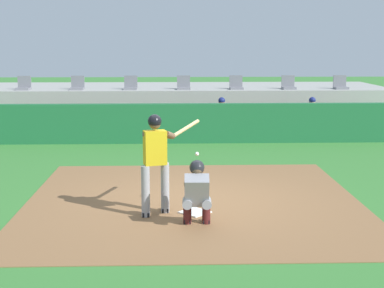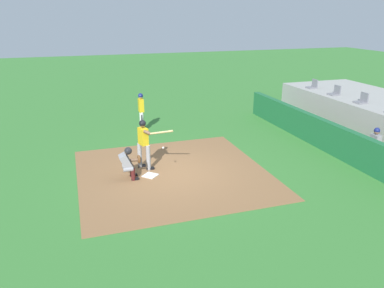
{
  "view_description": "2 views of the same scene",
  "coord_description": "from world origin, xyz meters",
  "px_view_note": "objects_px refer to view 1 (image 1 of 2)",
  "views": [
    {
      "loc": [
        -0.39,
        -10.6,
        3.03
      ],
      "look_at": [
        0.0,
        0.7,
        1.0
      ],
      "focal_mm": 53.11,
      "sensor_mm": 36.0,
      "label": 1
    },
    {
      "loc": [
        11.56,
        -3.03,
        5.28
      ],
      "look_at": [
        0.0,
        0.7,
        1.0
      ],
      "focal_mm": 34.96,
      "sensor_mm": 36.0,
      "label": 2
    }
  ],
  "objects_px": {
    "dugout_player_0": "(222,117)",
    "stadium_seat_0": "(24,86)",
    "home_plate": "(195,212)",
    "stadium_seat_6": "(340,85)",
    "stadium_seat_4": "(236,85)",
    "stadium_seat_1": "(77,86)",
    "dugout_player_1": "(313,117)",
    "stadium_seat_3": "(184,86)",
    "batter_at_plate": "(156,158)",
    "catcher_crouched": "(196,191)",
    "stadium_seat_2": "(131,86)",
    "stadium_seat_5": "(288,85)"
  },
  "relations": [
    {
      "from": "dugout_player_0",
      "to": "stadium_seat_0",
      "type": "distance_m",
      "value": 7.11
    },
    {
      "from": "home_plate",
      "to": "stadium_seat_6",
      "type": "xyz_separation_m",
      "value": [
        5.57,
        10.18,
        1.51
      ]
    },
    {
      "from": "stadium_seat_4",
      "to": "stadium_seat_6",
      "type": "xyz_separation_m",
      "value": [
        3.71,
        0.0,
        0.0
      ]
    },
    {
      "from": "dugout_player_0",
      "to": "stadium_seat_1",
      "type": "relative_size",
      "value": 2.71
    },
    {
      "from": "dugout_player_1",
      "to": "stadium_seat_4",
      "type": "relative_size",
      "value": 2.71
    },
    {
      "from": "stadium_seat_3",
      "to": "stadium_seat_6",
      "type": "distance_m",
      "value": 5.57
    },
    {
      "from": "stadium_seat_3",
      "to": "stadium_seat_4",
      "type": "bearing_deg",
      "value": 0.0
    },
    {
      "from": "dugout_player_0",
      "to": "stadium_seat_6",
      "type": "distance_m",
      "value": 4.91
    },
    {
      "from": "dugout_player_0",
      "to": "dugout_player_1",
      "type": "xyz_separation_m",
      "value": [
        2.93,
        0.0,
        0.0
      ]
    },
    {
      "from": "stadium_seat_1",
      "to": "stadium_seat_3",
      "type": "height_order",
      "value": "same"
    },
    {
      "from": "batter_at_plate",
      "to": "stadium_seat_3",
      "type": "xyz_separation_m",
      "value": [
        0.68,
        10.22,
        0.5
      ]
    },
    {
      "from": "batter_at_plate",
      "to": "stadium_seat_6",
      "type": "xyz_separation_m",
      "value": [
        6.25,
        10.22,
        0.5
      ]
    },
    {
      "from": "dugout_player_0",
      "to": "stadium_seat_1",
      "type": "xyz_separation_m",
      "value": [
        -4.9,
        2.03,
        0.86
      ]
    },
    {
      "from": "catcher_crouched",
      "to": "stadium_seat_1",
      "type": "relative_size",
      "value": 3.19
    },
    {
      "from": "catcher_crouched",
      "to": "stadium_seat_1",
      "type": "height_order",
      "value": "stadium_seat_1"
    },
    {
      "from": "home_plate",
      "to": "stadium_seat_2",
      "type": "xyz_separation_m",
      "value": [
        -1.86,
        10.18,
        1.51
      ]
    },
    {
      "from": "dugout_player_0",
      "to": "stadium_seat_5",
      "type": "distance_m",
      "value": 3.36
    },
    {
      "from": "stadium_seat_1",
      "to": "stadium_seat_2",
      "type": "xyz_separation_m",
      "value": [
        1.86,
        0.0,
        0.0
      ]
    },
    {
      "from": "stadium_seat_1",
      "to": "stadium_seat_4",
      "type": "distance_m",
      "value": 5.57
    },
    {
      "from": "catcher_crouched",
      "to": "stadium_seat_3",
      "type": "xyz_separation_m",
      "value": [
        0.0,
        10.87,
        0.93
      ]
    },
    {
      "from": "catcher_crouched",
      "to": "stadium_seat_6",
      "type": "relative_size",
      "value": 3.19
    },
    {
      "from": "stadium_seat_5",
      "to": "stadium_seat_6",
      "type": "bearing_deg",
      "value": 0.0
    },
    {
      "from": "stadium_seat_3",
      "to": "stadium_seat_6",
      "type": "xyz_separation_m",
      "value": [
        5.57,
        0.0,
        0.0
      ]
    },
    {
      "from": "home_plate",
      "to": "batter_at_plate",
      "type": "height_order",
      "value": "batter_at_plate"
    },
    {
      "from": "batter_at_plate",
      "to": "stadium_seat_0",
      "type": "bearing_deg",
      "value": 115.59
    },
    {
      "from": "dugout_player_0",
      "to": "dugout_player_1",
      "type": "distance_m",
      "value": 2.93
    },
    {
      "from": "stadium_seat_5",
      "to": "stadium_seat_6",
      "type": "height_order",
      "value": "same"
    },
    {
      "from": "stadium_seat_4",
      "to": "stadium_seat_0",
      "type": "bearing_deg",
      "value": 180.0
    },
    {
      "from": "batter_at_plate",
      "to": "stadium_seat_0",
      "type": "distance_m",
      "value": 11.34
    },
    {
      "from": "dugout_player_1",
      "to": "stadium_seat_2",
      "type": "relative_size",
      "value": 2.71
    },
    {
      "from": "stadium_seat_5",
      "to": "stadium_seat_3",
      "type": "bearing_deg",
      "value": 180.0
    },
    {
      "from": "stadium_seat_4",
      "to": "stadium_seat_6",
      "type": "height_order",
      "value": "same"
    },
    {
      "from": "stadium_seat_1",
      "to": "stadium_seat_4",
      "type": "relative_size",
      "value": 1.0
    },
    {
      "from": "catcher_crouched",
      "to": "stadium_seat_5",
      "type": "distance_m",
      "value": 11.53
    },
    {
      "from": "catcher_crouched",
      "to": "stadium_seat_3",
      "type": "distance_m",
      "value": 10.91
    },
    {
      "from": "batter_at_plate",
      "to": "stadium_seat_5",
      "type": "distance_m",
      "value": 11.13
    },
    {
      "from": "catcher_crouched",
      "to": "stadium_seat_4",
      "type": "xyz_separation_m",
      "value": [
        1.86,
        10.87,
        0.93
      ]
    },
    {
      "from": "dugout_player_0",
      "to": "stadium_seat_2",
      "type": "distance_m",
      "value": 3.76
    },
    {
      "from": "catcher_crouched",
      "to": "stadium_seat_6",
      "type": "distance_m",
      "value": 12.25
    },
    {
      "from": "stadium_seat_2",
      "to": "catcher_crouched",
      "type": "bearing_deg",
      "value": -80.31
    },
    {
      "from": "batter_at_plate",
      "to": "dugout_player_0",
      "type": "relative_size",
      "value": 1.39
    },
    {
      "from": "stadium_seat_0",
      "to": "stadium_seat_6",
      "type": "xyz_separation_m",
      "value": [
        11.14,
        0.0,
        0.0
      ]
    },
    {
      "from": "home_plate",
      "to": "stadium_seat_0",
      "type": "height_order",
      "value": "stadium_seat_0"
    },
    {
      "from": "stadium_seat_1",
      "to": "stadium_seat_2",
      "type": "bearing_deg",
      "value": 0.0
    },
    {
      "from": "home_plate",
      "to": "stadium_seat_3",
      "type": "height_order",
      "value": "stadium_seat_3"
    },
    {
      "from": "home_plate",
      "to": "catcher_crouched",
      "type": "xyz_separation_m",
      "value": [
        -0.0,
        -0.69,
        0.59
      ]
    },
    {
      "from": "dugout_player_0",
      "to": "stadium_seat_3",
      "type": "xyz_separation_m",
      "value": [
        -1.18,
        2.03,
        0.86
      ]
    },
    {
      "from": "stadium_seat_5",
      "to": "stadium_seat_1",
      "type": "bearing_deg",
      "value": 180.0
    },
    {
      "from": "catcher_crouched",
      "to": "stadium_seat_6",
      "type": "bearing_deg",
      "value": 62.87
    },
    {
      "from": "stadium_seat_5",
      "to": "dugout_player_1",
      "type": "bearing_deg",
      "value": -79.04
    }
  ]
}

